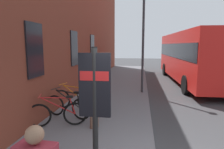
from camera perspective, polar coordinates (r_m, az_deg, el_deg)
ground at (r=9.92m, az=16.16°, el=-6.82°), size 60.00×60.00×0.00m
sidewalk_pavement at (r=11.83m, az=1.50°, el=-3.74°), size 24.00×3.50×0.12m
station_facade at (r=13.08m, az=-7.22°, el=16.66°), size 22.00×0.65×8.90m
bicycle_leaning_wall at (r=6.29m, az=-15.32°, el=-10.79°), size 0.66×1.71×0.97m
bicycle_nearest_sign at (r=6.94m, az=-12.48°, el=-8.88°), size 0.62×1.72×0.97m
bicycle_end_of_row at (r=7.70m, az=-10.85°, el=-7.10°), size 0.64×1.72×0.97m
transit_info_sign at (r=3.42m, az=-4.92°, el=-5.57°), size 0.10×0.55×2.40m
city_bus at (r=14.46m, az=21.93°, el=5.30°), size 10.60×3.01×3.35m
pedestrian_crossing_street at (r=5.81m, az=-5.20°, el=-5.90°), size 0.49×0.49×1.63m
street_lamp at (r=10.30m, az=8.97°, el=12.33°), size 0.28×0.28×5.34m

